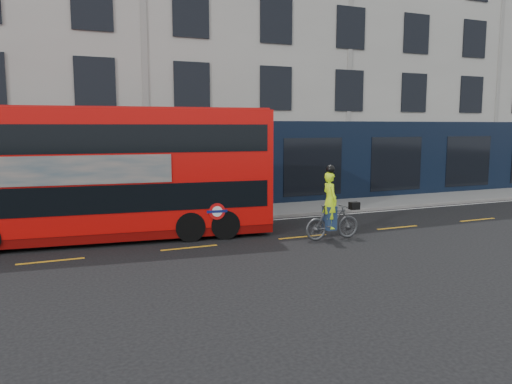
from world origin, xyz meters
TOP-DOWN VIEW (x-y plane):
  - ground at (0.00, 0.00)m, footprint 120.00×120.00m
  - pavement at (0.00, 6.50)m, footprint 60.00×3.00m
  - kerb at (0.00, 5.00)m, footprint 60.00×0.12m
  - building_terrace at (0.00, 12.94)m, footprint 50.00×10.07m
  - road_edge_line at (0.00, 4.70)m, footprint 58.00×0.10m
  - lane_dashes at (0.00, 1.50)m, footprint 58.00×0.12m
  - bus at (-2.11, 3.70)m, footprint 11.02×3.54m
  - cyclist at (4.69, 0.78)m, footprint 1.99×0.70m

SIDE VIEW (x-z plane):
  - ground at x=0.00m, z-range 0.00..0.00m
  - road_edge_line at x=0.00m, z-range 0.00..0.01m
  - lane_dashes at x=0.00m, z-range 0.00..0.01m
  - pavement at x=0.00m, z-range 0.00..0.12m
  - kerb at x=0.00m, z-range 0.00..0.13m
  - cyclist at x=4.69m, z-range -0.42..2.09m
  - bus at x=-2.11m, z-range 0.06..4.42m
  - building_terrace at x=0.00m, z-range -0.01..14.99m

